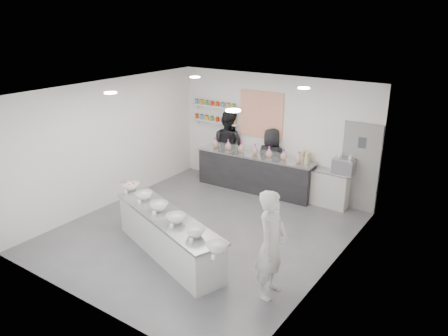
% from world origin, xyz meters
% --- Properties ---
extents(floor, '(6.00, 6.00, 0.00)m').
position_xyz_m(floor, '(0.00, 0.00, 0.00)').
color(floor, '#515156').
rests_on(floor, ground).
extents(ceiling, '(6.00, 6.00, 0.00)m').
position_xyz_m(ceiling, '(0.00, 0.00, 3.00)').
color(ceiling, white).
rests_on(ceiling, floor).
extents(back_wall, '(5.50, 0.00, 5.50)m').
position_xyz_m(back_wall, '(0.00, 3.00, 1.50)').
color(back_wall, white).
rests_on(back_wall, floor).
extents(left_wall, '(0.00, 6.00, 6.00)m').
position_xyz_m(left_wall, '(-2.75, 0.00, 1.50)').
color(left_wall, white).
rests_on(left_wall, floor).
extents(right_wall, '(0.00, 6.00, 6.00)m').
position_xyz_m(right_wall, '(2.75, 0.00, 1.50)').
color(right_wall, white).
rests_on(right_wall, floor).
extents(back_door, '(0.88, 0.04, 2.10)m').
position_xyz_m(back_door, '(2.30, 2.97, 1.05)').
color(back_door, gray).
rests_on(back_door, floor).
extents(pattern_panel, '(1.25, 0.03, 1.20)m').
position_xyz_m(pattern_panel, '(-0.35, 2.98, 1.95)').
color(pattern_panel, '#E64A14').
rests_on(pattern_panel, back_wall).
extents(jar_shelf_lower, '(1.45, 0.22, 0.04)m').
position_xyz_m(jar_shelf_lower, '(-1.75, 2.90, 1.60)').
color(jar_shelf_lower, silver).
rests_on(jar_shelf_lower, back_wall).
extents(jar_shelf_upper, '(1.45, 0.22, 0.04)m').
position_xyz_m(jar_shelf_upper, '(-1.75, 2.90, 2.02)').
color(jar_shelf_upper, silver).
rests_on(jar_shelf_upper, back_wall).
extents(preserve_jars, '(1.45, 0.10, 0.56)m').
position_xyz_m(preserve_jars, '(-1.75, 2.88, 1.88)').
color(preserve_jars, '#E33100').
rests_on(preserve_jars, jar_shelf_lower).
extents(downlight_0, '(0.24, 0.24, 0.02)m').
position_xyz_m(downlight_0, '(-1.40, -1.00, 2.98)').
color(downlight_0, white).
rests_on(downlight_0, ceiling).
extents(downlight_1, '(0.24, 0.24, 0.02)m').
position_xyz_m(downlight_1, '(1.40, -1.00, 2.98)').
color(downlight_1, white).
rests_on(downlight_1, ceiling).
extents(downlight_2, '(0.24, 0.24, 0.02)m').
position_xyz_m(downlight_2, '(-1.40, 1.60, 2.98)').
color(downlight_2, white).
rests_on(downlight_2, ceiling).
extents(downlight_3, '(0.24, 0.24, 0.02)m').
position_xyz_m(downlight_3, '(1.40, 1.60, 2.98)').
color(downlight_3, white).
rests_on(downlight_3, ceiling).
extents(prep_counter, '(3.11, 1.67, 0.83)m').
position_xyz_m(prep_counter, '(0.03, -1.13, 0.42)').
color(prep_counter, beige).
rests_on(prep_counter, floor).
extents(back_bar, '(3.20, 0.73, 0.98)m').
position_xyz_m(back_bar, '(-0.29, 2.60, 0.49)').
color(back_bar, black).
rests_on(back_bar, floor).
extents(sneeze_guard, '(3.13, 0.16, 0.27)m').
position_xyz_m(sneeze_guard, '(-0.28, 2.32, 1.12)').
color(sneeze_guard, white).
rests_on(sneeze_guard, back_bar).
extents(espresso_ledge, '(1.19, 0.38, 0.88)m').
position_xyz_m(espresso_ledge, '(1.55, 2.78, 0.44)').
color(espresso_ledge, beige).
rests_on(espresso_ledge, floor).
extents(espresso_machine, '(0.49, 0.34, 0.37)m').
position_xyz_m(espresso_machine, '(1.99, 2.78, 1.07)').
color(espresso_machine, '#93969E').
rests_on(espresso_machine, espresso_ledge).
extents(cup_stacks, '(0.24, 0.24, 0.36)m').
position_xyz_m(cup_stacks, '(1.02, 2.78, 1.07)').
color(cup_stacks, tan).
rests_on(cup_stacks, espresso_ledge).
extents(prep_bowls, '(3.57, 1.65, 0.15)m').
position_xyz_m(prep_bowls, '(0.03, -1.13, 0.91)').
color(prep_bowls, white).
rests_on(prep_bowls, prep_counter).
extents(label_cards, '(3.31, 0.04, 0.07)m').
position_xyz_m(label_cards, '(0.19, -1.61, 0.87)').
color(label_cards, white).
rests_on(label_cards, prep_counter).
extents(cookie_bags, '(2.57, 0.29, 0.29)m').
position_xyz_m(cookie_bags, '(-0.29, 2.60, 1.13)').
color(cookie_bags, '#CB7D9D').
rests_on(cookie_bags, back_bar).
extents(woman_prep, '(0.49, 0.70, 1.85)m').
position_xyz_m(woman_prep, '(2.23, -1.11, 0.92)').
color(woman_prep, silver).
rests_on(woman_prep, floor).
extents(staff_left, '(0.97, 0.76, 1.96)m').
position_xyz_m(staff_left, '(-1.29, 2.85, 0.98)').
color(staff_left, black).
rests_on(staff_left, floor).
extents(staff_right, '(0.87, 0.62, 1.68)m').
position_xyz_m(staff_right, '(0.05, 2.85, 0.84)').
color(staff_right, black).
rests_on(staff_right, floor).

